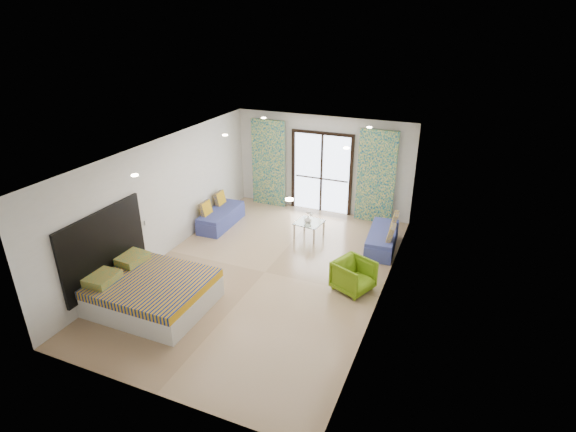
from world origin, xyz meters
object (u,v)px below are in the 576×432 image
at_px(bed, 151,292).
at_px(armchair, 354,274).
at_px(coffee_table, 309,224).
at_px(daybed_right, 383,239).
at_px(daybed_left, 221,217).

bearing_deg(bed, armchair, 30.49).
relative_size(coffee_table, armchair, 1.01).
height_order(daybed_right, armchair, daybed_right).
bearing_deg(armchair, daybed_right, 18.10).
relative_size(daybed_right, coffee_table, 2.26).
height_order(bed, coffee_table, bed).
distance_m(bed, daybed_right, 5.40).
bearing_deg(coffee_table, daybed_right, 3.92).
relative_size(daybed_left, armchair, 2.23).
height_order(coffee_table, armchair, coffee_table).
bearing_deg(armchair, coffee_table, 63.99).
relative_size(bed, coffee_table, 2.93).
xyz_separation_m(daybed_left, armchair, (4.06, -1.66, 0.12)).
relative_size(daybed_right, armchair, 2.29).
distance_m(bed, armchair, 3.97).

